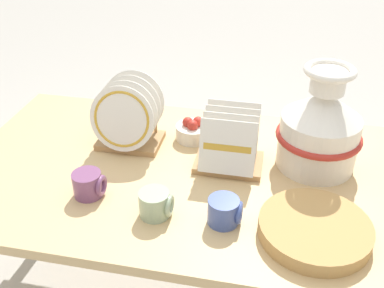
{
  "coord_description": "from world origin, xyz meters",
  "views": [
    {
      "loc": [
        0.25,
        -1.2,
        1.55
      ],
      "look_at": [
        0.0,
        0.0,
        0.77
      ],
      "focal_mm": 42.0,
      "sensor_mm": 36.0,
      "label": 1
    }
  ],
  "objects_px": {
    "mug_plum_glaze": "(89,184)",
    "mug_cobalt_glaze": "(225,211)",
    "mug_sage_glaze": "(156,204)",
    "wicker_charger_stack": "(315,229)",
    "dish_rack_round_plates": "(128,121)",
    "fruit_bowl": "(193,130)",
    "dish_rack_square_plates": "(229,149)",
    "ceramic_vase": "(320,127)"
  },
  "relations": [
    {
      "from": "mug_plum_glaze",
      "to": "mug_sage_glaze",
      "type": "distance_m",
      "value": 0.23
    },
    {
      "from": "ceramic_vase",
      "to": "wicker_charger_stack",
      "type": "height_order",
      "value": "ceramic_vase"
    },
    {
      "from": "dish_rack_round_plates",
      "to": "fruit_bowl",
      "type": "xyz_separation_m",
      "value": [
        0.22,
        0.09,
        -0.07
      ]
    },
    {
      "from": "fruit_bowl",
      "to": "ceramic_vase",
      "type": "bearing_deg",
      "value": -10.18
    },
    {
      "from": "mug_cobalt_glaze",
      "to": "wicker_charger_stack",
      "type": "bearing_deg",
      "value": -0.94
    },
    {
      "from": "dish_rack_round_plates",
      "to": "dish_rack_square_plates",
      "type": "height_order",
      "value": "dish_rack_round_plates"
    },
    {
      "from": "dish_rack_round_plates",
      "to": "dish_rack_square_plates",
      "type": "xyz_separation_m",
      "value": [
        0.37,
        -0.06,
        -0.03
      ]
    },
    {
      "from": "mug_plum_glaze",
      "to": "fruit_bowl",
      "type": "relative_size",
      "value": 0.78
    },
    {
      "from": "mug_plum_glaze",
      "to": "dish_rack_round_plates",
      "type": "bearing_deg",
      "value": 84.47
    },
    {
      "from": "ceramic_vase",
      "to": "mug_plum_glaze",
      "type": "height_order",
      "value": "ceramic_vase"
    },
    {
      "from": "dish_rack_round_plates",
      "to": "mug_cobalt_glaze",
      "type": "height_order",
      "value": "dish_rack_round_plates"
    },
    {
      "from": "mug_sage_glaze",
      "to": "fruit_bowl",
      "type": "xyz_separation_m",
      "value": [
        0.02,
        0.44,
        -0.01
      ]
    },
    {
      "from": "dish_rack_round_plates",
      "to": "fruit_bowl",
      "type": "bearing_deg",
      "value": 21.82
    },
    {
      "from": "dish_rack_round_plates",
      "to": "dish_rack_square_plates",
      "type": "relative_size",
      "value": 1.1
    },
    {
      "from": "wicker_charger_stack",
      "to": "fruit_bowl",
      "type": "height_order",
      "value": "fruit_bowl"
    },
    {
      "from": "ceramic_vase",
      "to": "dish_rack_round_plates",
      "type": "height_order",
      "value": "ceramic_vase"
    },
    {
      "from": "dish_rack_square_plates",
      "to": "mug_cobalt_glaze",
      "type": "bearing_deg",
      "value": -84.64
    },
    {
      "from": "dish_rack_round_plates",
      "to": "mug_cobalt_glaze",
      "type": "relative_size",
      "value": 2.53
    },
    {
      "from": "mug_sage_glaze",
      "to": "mug_cobalt_glaze",
      "type": "height_order",
      "value": "same"
    },
    {
      "from": "mug_sage_glaze",
      "to": "dish_rack_round_plates",
      "type": "bearing_deg",
      "value": 119.36
    },
    {
      "from": "wicker_charger_stack",
      "to": "mug_sage_glaze",
      "type": "xyz_separation_m",
      "value": [
        -0.46,
        -0.0,
        0.02
      ]
    },
    {
      "from": "mug_plum_glaze",
      "to": "mug_cobalt_glaze",
      "type": "bearing_deg",
      "value": -5.26
    },
    {
      "from": "mug_cobalt_glaze",
      "to": "fruit_bowl",
      "type": "xyz_separation_m",
      "value": [
        -0.18,
        0.43,
        -0.01
      ]
    },
    {
      "from": "mug_plum_glaze",
      "to": "mug_cobalt_glaze",
      "type": "relative_size",
      "value": 1.0
    },
    {
      "from": "dish_rack_round_plates",
      "to": "mug_cobalt_glaze",
      "type": "bearing_deg",
      "value": -40.64
    },
    {
      "from": "mug_plum_glaze",
      "to": "mug_sage_glaze",
      "type": "relative_size",
      "value": 1.0
    },
    {
      "from": "ceramic_vase",
      "to": "dish_rack_round_plates",
      "type": "xyz_separation_m",
      "value": [
        -0.66,
        -0.01,
        -0.05
      ]
    },
    {
      "from": "fruit_bowl",
      "to": "mug_plum_glaze",
      "type": "bearing_deg",
      "value": -122.36
    },
    {
      "from": "dish_rack_round_plates",
      "to": "wicker_charger_stack",
      "type": "relative_size",
      "value": 0.8
    },
    {
      "from": "wicker_charger_stack",
      "to": "mug_cobalt_glaze",
      "type": "height_order",
      "value": "mug_cobalt_glaze"
    },
    {
      "from": "mug_plum_glaze",
      "to": "wicker_charger_stack",
      "type": "bearing_deg",
      "value": -3.67
    },
    {
      "from": "wicker_charger_stack",
      "to": "fruit_bowl",
      "type": "relative_size",
      "value": 2.47
    },
    {
      "from": "dish_rack_square_plates",
      "to": "fruit_bowl",
      "type": "relative_size",
      "value": 1.8
    },
    {
      "from": "mug_cobalt_glaze",
      "to": "mug_sage_glaze",
      "type": "bearing_deg",
      "value": -177.53
    },
    {
      "from": "ceramic_vase",
      "to": "mug_cobalt_glaze",
      "type": "relative_size",
      "value": 3.62
    },
    {
      "from": "wicker_charger_stack",
      "to": "mug_sage_glaze",
      "type": "relative_size",
      "value": 3.16
    },
    {
      "from": "mug_sage_glaze",
      "to": "fruit_bowl",
      "type": "distance_m",
      "value": 0.44
    },
    {
      "from": "wicker_charger_stack",
      "to": "mug_plum_glaze",
      "type": "bearing_deg",
      "value": 176.33
    },
    {
      "from": "ceramic_vase",
      "to": "mug_plum_glaze",
      "type": "relative_size",
      "value": 3.62
    },
    {
      "from": "wicker_charger_stack",
      "to": "mug_plum_glaze",
      "type": "xyz_separation_m",
      "value": [
        -0.68,
        0.04,
        0.02
      ]
    },
    {
      "from": "dish_rack_round_plates",
      "to": "wicker_charger_stack",
      "type": "xyz_separation_m",
      "value": [
        0.65,
        -0.35,
        -0.08
      ]
    },
    {
      "from": "mug_cobalt_glaze",
      "to": "fruit_bowl",
      "type": "height_order",
      "value": "fruit_bowl"
    }
  ]
}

